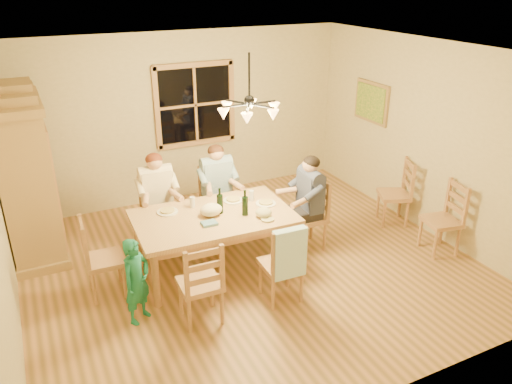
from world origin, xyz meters
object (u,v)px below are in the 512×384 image
chandelier (249,109)px  chair_end_left (106,271)px  chair_near_left (201,296)px  adult_woman (157,188)px  dining_table (214,222)px  armoire (27,179)px  chair_spare_front (440,231)px  chair_far_right (218,213)px  chair_end_right (307,227)px  wine_bottle_a (220,201)px  chair_spare_back (393,204)px  wine_bottle_b (245,203)px  adult_slate_man (309,191)px  chair_far_left (160,224)px  chair_near_right (281,275)px  child (137,281)px  adult_plaid_man (217,179)px

chandelier → chair_end_left: bearing=174.1°
chair_near_left → adult_woman: 1.90m
adult_woman → dining_table: bearing=117.9°
armoire → chair_spare_front: size_ratio=2.32×
chair_far_right → chair_end_right: bearing=136.6°
chair_spare_front → wine_bottle_a: bearing=82.2°
chair_far_right → chair_spare_back: 2.62m
chair_far_right → wine_bottle_b: size_ratio=3.00×
chair_far_right → dining_table: bearing=67.6°
adult_slate_man → chair_end_left: bearing=90.0°
wine_bottle_a → chair_spare_back: 2.85m
chair_far_left → chair_far_right: (0.86, -0.03, 0.00)m
wine_bottle_a → chair_spare_back: bearing=0.0°
chair_end_right → wine_bottle_a: 1.39m
chair_far_left → chair_near_left: (-0.07, -1.82, 0.00)m
chair_near_left → chair_near_right: 0.97m
chair_far_right → chair_end_left: size_ratio=1.00×
adult_slate_man → adult_woman: bearing=63.4°
wine_bottle_b → child: 1.60m
chair_far_left → chair_far_right: bearing=-180.0°
child → chair_spare_front: size_ratio=1.00×
adult_woman → adult_plaid_man: size_ratio=1.00×
chair_far_right → adult_slate_man: bearing=136.6°
armoire → chair_near_right: armoire is taller
child → adult_slate_man: bearing=-22.4°
chair_spare_front → adult_slate_man: bearing=71.5°
armoire → chair_far_left: (1.54, -0.54, -0.75)m
adult_slate_man → child: 2.55m
chair_end_left → wine_bottle_a: size_ratio=3.00×
wine_bottle_b → chair_spare_back: (2.53, 0.19, -0.62)m
armoire → adult_plaid_man: (2.40, -0.57, -0.22)m
armoire → wine_bottle_b: armoire is taller
chair_end_right → adult_woman: 2.11m
wine_bottle_a → chair_spare_back: (2.78, 0.00, -0.62)m
adult_plaid_man → adult_slate_man: same height
chair_spare_front → chair_spare_back: 0.95m
chair_near_left → wine_bottle_b: 1.29m
armoire → chair_end_left: size_ratio=2.32×
child → chair_near_right: bearing=-46.8°
adult_plaid_man → wine_bottle_a: 0.93m
chair_near_left → chair_end_right: bearing=26.6°
dining_table → chair_end_right: 1.39m
chandelier → adult_woman: size_ratio=0.88×
chair_far_left → chair_spare_back: (3.33, -0.90, 0.00)m
chandelier → chair_near_right: chandelier is taller
chandelier → chair_far_right: bearing=91.4°
chair_near_left → chair_near_right: bearing=-0.0°
chair_spare_back → child: bearing=123.3°
chair_near_left → adult_slate_man: (1.86, 0.84, 0.54)m
chair_far_left → chair_spare_back: size_ratio=1.00×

